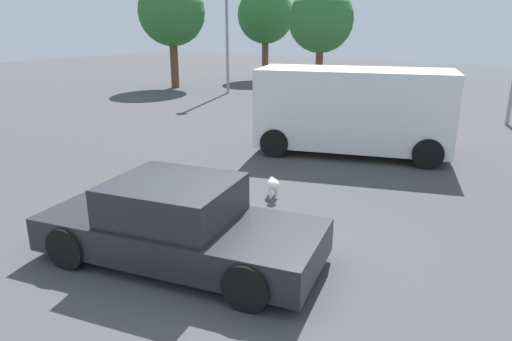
{
  "coord_description": "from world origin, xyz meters",
  "views": [
    {
      "loc": [
        4.17,
        -4.75,
        3.44
      ],
      "look_at": [
        -0.34,
        1.83,
        0.9
      ],
      "focal_mm": 32.53,
      "sensor_mm": 36.0,
      "label": 1
    }
  ],
  "objects": [
    {
      "name": "tree_far_right",
      "position": [
        -12.52,
        20.67,
        3.91
      ],
      "size": [
        3.48,
        3.48,
        5.68
      ],
      "color": "brown",
      "rests_on": "ground_plane"
    },
    {
      "name": "van_white",
      "position": [
        -0.68,
        7.0,
        1.23
      ],
      "size": [
        5.46,
        3.49,
        2.29
      ],
      "rotation": [
        0.0,
        0.0,
        0.32
      ],
      "color": "white",
      "rests_on": "ground_plane"
    },
    {
      "name": "tree_back_right",
      "position": [
        -14.38,
        14.34,
        4.0
      ],
      "size": [
        3.58,
        3.58,
        5.82
      ],
      "color": "brown",
      "rests_on": "ground_plane"
    },
    {
      "name": "sedan_foreground",
      "position": [
        -0.37,
        -0.17,
        0.57
      ],
      "size": [
        4.52,
        2.61,
        1.25
      ],
      "rotation": [
        0.0,
        0.0,
        0.22
      ],
      "color": "#232328",
      "rests_on": "ground_plane"
    },
    {
      "name": "ground_plane",
      "position": [
        0.0,
        0.0,
        0.0
      ],
      "size": [
        80.0,
        80.0,
        0.0
      ],
      "primitive_type": "plane",
      "color": "#424244"
    },
    {
      "name": "tree_back_left",
      "position": [
        -6.24,
        15.87,
        3.59
      ],
      "size": [
        3.07,
        3.07,
        5.15
      ],
      "color": "brown",
      "rests_on": "ground_plane"
    },
    {
      "name": "dog",
      "position": [
        -0.61,
        2.86,
        0.27
      ],
      "size": [
        0.45,
        0.5,
        0.43
      ],
      "rotation": [
        0.0,
        0.0,
        5.39
      ],
      "color": "white",
      "rests_on": "ground_plane"
    }
  ]
}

